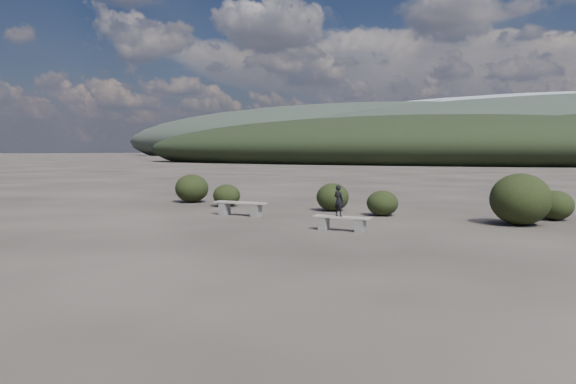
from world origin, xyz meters
The scene contains 11 objects.
ground centered at (0.00, 0.00, 0.00)m, with size 1200.00×1200.00×0.00m, color #2A2420.
bench_left centered at (-2.67, 6.19, 0.29)m, with size 1.92×0.46×0.48m.
bench_right centered at (1.85, 4.42, 0.25)m, with size 1.63×0.38×0.41m.
seated_person centered at (1.75, 4.42, 0.84)m, with size 0.32×0.21×0.87m, color black.
shrub_a centered at (-4.92, 8.62, 0.44)m, with size 1.08×1.08×0.89m, color black.
shrub_b centered at (-0.52, 9.12, 0.51)m, with size 1.20×1.20×1.03m, color black.
shrub_c centered at (1.60, 8.51, 0.43)m, with size 1.08×1.08×0.86m, color black.
shrub_d centered at (6.02, 8.13, 0.77)m, with size 1.77×1.77×1.55m, color black.
shrub_e centered at (6.86, 9.96, 0.48)m, with size 1.14×1.14×0.95m, color black.
shrub_f centered at (-7.30, 9.43, 0.61)m, with size 1.43×1.43×1.21m, color black.
mountain_ridges centered at (-7.48, 339.06, 10.84)m, with size 500.00×400.00×56.00m.
Camera 1 is at (7.89, -9.78, 2.20)m, focal length 35.00 mm.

